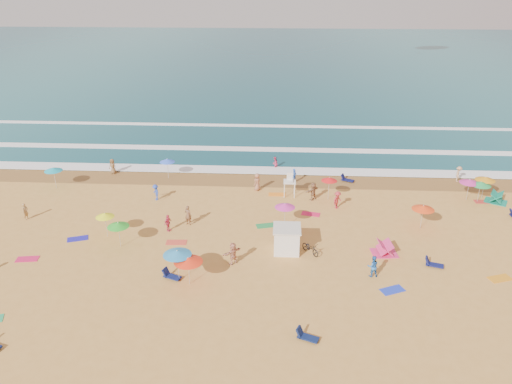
{
  "coord_description": "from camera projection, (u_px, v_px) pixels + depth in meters",
  "views": [
    {
      "loc": [
        3.69,
        -36.84,
        21.03
      ],
      "look_at": [
        1.42,
        6.0,
        1.5
      ],
      "focal_mm": 35.0,
      "sensor_mm": 36.0,
      "label": 1
    }
  ],
  "objects": [
    {
      "name": "beach_umbrellas",
      "position": [
        251.0,
        207.0,
        42.86
      ],
      "size": [
        53.02,
        27.52,
        0.77
      ],
      "color": "#F6FF1A",
      "rests_on": "ground"
    },
    {
      "name": "lifeguard_stand",
      "position": [
        289.0,
        186.0,
        49.5
      ],
      "size": [
        1.2,
        1.2,
        2.1
      ],
      "primitive_type": null,
      "color": "white",
      "rests_on": "ground"
    },
    {
      "name": "loungers",
      "position": [
        304.0,
        263.0,
        38.29
      ],
      "size": [
        55.64,
        27.81,
        0.34
      ],
      "color": "#0F1C4E",
      "rests_on": "ground"
    },
    {
      "name": "bicycle",
      "position": [
        310.0,
        248.0,
        39.75
      ],
      "size": [
        1.69,
        1.89,
        0.99
      ],
      "primitive_type": "imported",
      "rotation": [
        0.0,
        0.0,
        0.67
      ],
      "color": "black",
      "rests_on": "ground"
    },
    {
      "name": "towels",
      "position": [
        257.0,
        241.0,
        41.65
      ],
      "size": [
        41.34,
        21.67,
        0.03
      ],
      "color": "#DE1B56",
      "rests_on": "ground"
    },
    {
      "name": "popup_tents",
      "position": [
        446.0,
        219.0,
        44.06
      ],
      "size": [
        14.96,
        12.34,
        1.2
      ],
      "color": "#E63377",
      "rests_on": "ground"
    },
    {
      "name": "ground",
      "position": [
        236.0,
        237.0,
        42.37
      ],
      "size": [
        220.0,
        220.0,
        0.0
      ],
      "primitive_type": "plane",
      "color": "gold",
      "rests_on": "ground"
    },
    {
      "name": "cabana",
      "position": [
        287.0,
        240.0,
        39.9
      ],
      "size": [
        2.0,
        2.0,
        2.0
      ],
      "primitive_type": "cube",
      "color": "white",
      "rests_on": "ground"
    },
    {
      "name": "cabana_roof",
      "position": [
        287.0,
        228.0,
        39.46
      ],
      "size": [
        2.2,
        2.2,
        0.12
      ],
      "primitive_type": "cube",
      "color": "silver",
      "rests_on": "cabana"
    },
    {
      "name": "wet_sand",
      "position": [
        246.0,
        179.0,
        53.73
      ],
      "size": [
        220.0,
        220.0,
        0.0
      ],
      "primitive_type": "plane",
      "color": "olive",
      "rests_on": "ground"
    },
    {
      "name": "surf_foam",
      "position": [
        251.0,
        151.0,
        61.71
      ],
      "size": [
        200.0,
        18.7,
        0.05
      ],
      "color": "white",
      "rests_on": "ground"
    },
    {
      "name": "beachgoers",
      "position": [
        229.0,
        208.0,
        45.44
      ],
      "size": [
        52.27,
        24.34,
        2.14
      ],
      "color": "#996946",
      "rests_on": "ground"
    },
    {
      "name": "ocean",
      "position": [
        267.0,
        62.0,
        118.72
      ],
      "size": [
        220.0,
        140.0,
        0.18
      ],
      "primitive_type": "cube",
      "color": "#0C4756",
      "rests_on": "ground"
    }
  ]
}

